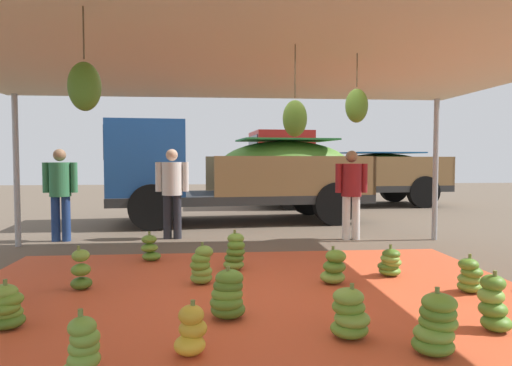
{
  "coord_description": "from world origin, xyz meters",
  "views": [
    {
      "loc": [
        -0.37,
        -5.22,
        1.55
      ],
      "look_at": [
        0.3,
        2.28,
        1.15
      ],
      "focal_mm": 32.97,
      "sensor_mm": 36.0,
      "label": 1
    }
  ],
  "objects": [
    {
      "name": "ground_plane",
      "position": [
        0.0,
        3.0,
        0.0
      ],
      "size": [
        40.0,
        40.0,
        0.0
      ],
      "primitive_type": "plane",
      "color": "brown"
    },
    {
      "name": "tarp_orange",
      "position": [
        0.0,
        0.0,
        0.01
      ],
      "size": [
        6.64,
        4.79,
        0.01
      ],
      "primitive_type": "cube",
      "color": "#D1512D",
      "rests_on": "ground"
    },
    {
      "name": "tent_canopy",
      "position": [
        0.0,
        -0.1,
        2.63
      ],
      "size": [
        8.0,
        7.0,
        2.72
      ],
      "color": "#9EA0A5",
      "rests_on": "ground"
    },
    {
      "name": "banana_bunch_0",
      "position": [
        -1.93,
        0.38,
        0.23
      ],
      "size": [
        0.32,
        0.32,
        0.52
      ],
      "color": "#477523",
      "rests_on": "tarp_orange"
    },
    {
      "name": "banana_bunch_2",
      "position": [
        -2.25,
        -0.86,
        0.2
      ],
      "size": [
        0.42,
        0.42,
        0.45
      ],
      "color": "#477523",
      "rests_on": "tarp_orange"
    },
    {
      "name": "banana_bunch_3",
      "position": [
        -0.09,
        1.19,
        0.25
      ],
      "size": [
        0.4,
        0.38,
        0.55
      ],
      "color": "#6B9E38",
      "rests_on": "tarp_orange"
    },
    {
      "name": "banana_bunch_4",
      "position": [
        1.92,
        0.67,
        0.18
      ],
      "size": [
        0.38,
        0.4,
        0.42
      ],
      "color": "#60932D",
      "rests_on": "tarp_orange"
    },
    {
      "name": "banana_bunch_5",
      "position": [
        -0.24,
        -0.75,
        0.23
      ],
      "size": [
        0.47,
        0.47,
        0.5
      ],
      "color": "#477523",
      "rests_on": "tarp_orange"
    },
    {
      "name": "banana_bunch_6",
      "position": [
        -1.33,
        1.9,
        0.19
      ],
      "size": [
        0.36,
        0.35,
        0.44
      ],
      "color": "#518428",
      "rests_on": "tarp_orange"
    },
    {
      "name": "banana_bunch_7",
      "position": [
        -0.56,
        -1.57,
        0.19
      ],
      "size": [
        0.31,
        0.33,
        0.43
      ],
      "color": "gold",
      "rests_on": "tarp_orange"
    },
    {
      "name": "banana_bunch_8",
      "position": [
        0.78,
        -1.34,
        0.21
      ],
      "size": [
        0.46,
        0.45,
        0.47
      ],
      "color": "#60932D",
      "rests_on": "tarp_orange"
    },
    {
      "name": "banana_bunch_9",
      "position": [
        2.11,
        -1.29,
        0.24
      ],
      "size": [
        0.37,
        0.39,
        0.54
      ],
      "color": "#518428",
      "rests_on": "tarp_orange"
    },
    {
      "name": "banana_bunch_10",
      "position": [
        1.09,
        0.36,
        0.21
      ],
      "size": [
        0.4,
        0.41,
        0.46
      ],
      "color": "#75A83D",
      "rests_on": "tarp_orange"
    },
    {
      "name": "banana_bunch_11",
      "position": [
        1.36,
        -1.74,
        0.24
      ],
      "size": [
        0.45,
        0.45,
        0.53
      ],
      "color": "#518428",
      "rests_on": "tarp_orange"
    },
    {
      "name": "banana_bunch_12",
      "position": [
        -0.53,
        0.49,
        0.23
      ],
      "size": [
        0.36,
        0.34,
        0.52
      ],
      "color": "#6B9E38",
      "rests_on": "tarp_orange"
    },
    {
      "name": "banana_bunch_13",
      "position": [
        2.54,
        -0.16,
        0.2
      ],
      "size": [
        0.34,
        0.36,
        0.45
      ],
      "color": "#60932D",
      "rests_on": "tarp_orange"
    },
    {
      "name": "banana_bunch_14",
      "position": [
        -1.28,
        -1.96,
        0.22
      ],
      "size": [
        0.32,
        0.32,
        0.5
      ],
      "color": "#6B9E38",
      "rests_on": "tarp_orange"
    },
    {
      "name": "cargo_truck_main",
      "position": [
        0.11,
        6.2,
        1.25
      ],
      "size": [
        6.28,
        2.86,
        2.4
      ],
      "color": "#2D2D2D",
      "rests_on": "ground"
    },
    {
      "name": "cargo_truck_far",
      "position": [
        3.71,
        9.78,
        1.19
      ],
      "size": [
        6.36,
        2.7,
        2.4
      ],
      "color": "#2D2D2D",
      "rests_on": "ground"
    },
    {
      "name": "worker_0",
      "position": [
        -1.17,
        3.88,
        1.01
      ],
      "size": [
        0.63,
        0.39,
        1.73
      ],
      "color": "#26262D",
      "rests_on": "ground"
    },
    {
      "name": "worker_1",
      "position": [
        2.23,
        3.49,
        0.99
      ],
      "size": [
        0.62,
        0.38,
        1.69
      ],
      "color": "silver",
      "rests_on": "ground"
    },
    {
      "name": "worker_2",
      "position": [
        -3.22,
        3.78,
        1.01
      ],
      "size": [
        0.63,
        0.39,
        1.72
      ],
      "color": "navy",
      "rests_on": "ground"
    }
  ]
}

